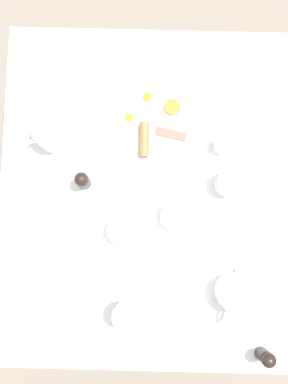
{
  "coord_description": "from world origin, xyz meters",
  "views": [
    {
      "loc": [
        -0.16,
        -0.0,
        2.11
      ],
      "look_at": [
        0.0,
        0.0,
        0.74
      ],
      "focal_mm": 42.0,
      "sensor_mm": 36.0,
      "label": 1
    }
  ],
  "objects": [
    {
      "name": "teacup_with_saucer_left",
      "position": [
        -0.07,
        -0.09,
        0.75
      ],
      "size": [
        0.14,
        0.14,
        0.06
      ],
      "color": "white",
      "rests_on": "table"
    },
    {
      "name": "ground_plane",
      "position": [
        0.0,
        0.0,
        0.0
      ],
      "size": [
        8.0,
        8.0,
        0.0
      ],
      "primitive_type": "plane",
      "color": "#70665B"
    },
    {
      "name": "pepper_grinder",
      "position": [
        -0.48,
        -0.36,
        0.78
      ],
      "size": [
        0.04,
        0.04,
        0.11
      ],
      "color": "black",
      "rests_on": "table"
    },
    {
      "name": "water_glass_short",
      "position": [
        -0.36,
        0.05,
        0.77
      ],
      "size": [
        0.08,
        0.08,
        0.11
      ],
      "color": "white",
      "rests_on": "table"
    },
    {
      "name": "knife_by_plate",
      "position": [
        -0.08,
        0.31,
        0.72
      ],
      "size": [
        0.22,
        0.08,
        0.0
      ],
      "rotation": [
        0.0,
        0.0,
        5.01
      ],
      "color": "silver",
      "rests_on": "table"
    },
    {
      "name": "teapot_near",
      "position": [
        0.17,
        0.29,
        0.77
      ],
      "size": [
        0.11,
        0.18,
        0.11
      ],
      "rotation": [
        0.0,
        0.0,
        2.02
      ],
      "color": "white",
      "rests_on": "table"
    },
    {
      "name": "table",
      "position": [
        0.0,
        0.0,
        0.65
      ],
      "size": [
        1.07,
        0.91,
        0.72
      ],
      "color": "silver",
      "rests_on": "ground_plane"
    },
    {
      "name": "creamer_jug",
      "position": [
        0.15,
        -0.24,
        0.75
      ],
      "size": [
        0.08,
        0.05,
        0.06
      ],
      "color": "white",
      "rests_on": "table"
    },
    {
      "name": "teacup_with_saucer_right",
      "position": [
        -0.12,
        0.07,
        0.75
      ],
      "size": [
        0.14,
        0.14,
        0.06
      ],
      "color": "white",
      "rests_on": "table"
    },
    {
      "name": "spoon_for_tea",
      "position": [
        0.33,
        -0.25,
        0.72
      ],
      "size": [
        0.14,
        0.05,
        0.0
      ],
      "rotation": [
        0.0,
        0.0,
        1.32
      ],
      "color": "silver",
      "rests_on": "table"
    },
    {
      "name": "salt_grinder",
      "position": [
        0.03,
        0.19,
        0.78
      ],
      "size": [
        0.04,
        0.04,
        0.11
      ],
      "color": "black",
      "rests_on": "table"
    },
    {
      "name": "breakfast_plate",
      "position": [
        0.23,
        -0.01,
        0.73
      ],
      "size": [
        0.28,
        0.28,
        0.04
      ],
      "color": "white",
      "rests_on": "table"
    },
    {
      "name": "fork_by_plate",
      "position": [
        -0.27,
        0.19,
        0.72
      ],
      "size": [
        0.15,
        0.12,
        0.0
      ],
      "rotation": [
        0.0,
        0.0,
        0.93
      ],
      "color": "silver",
      "rests_on": "table"
    },
    {
      "name": "water_glass_tall",
      "position": [
        0.03,
        -0.25,
        0.76
      ],
      "size": [
        0.08,
        0.08,
        0.08
      ],
      "color": "white",
      "rests_on": "table"
    },
    {
      "name": "teapot_far",
      "position": [
        -0.3,
        -0.27,
        0.77
      ],
      "size": [
        0.19,
        0.11,
        0.11
      ],
      "rotation": [
        0.0,
        0.0,
        5.97
      ],
      "color": "white",
      "rests_on": "table"
    }
  ]
}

